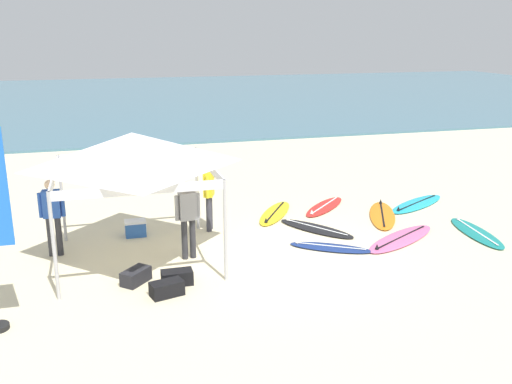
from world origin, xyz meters
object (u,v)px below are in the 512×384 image
(surfboard_pink, at_px, (401,238))
(cooler_box, at_px, (136,228))
(surfboard_yellow, at_px, (275,213))
(surfboard_black, at_px, (316,228))
(surfboard_orange, at_px, (382,215))
(person_grey, at_px, (188,215))
(gear_bag_by_pole, at_px, (136,276))
(surfboard_teal, at_px, (476,232))
(gear_bag_near_tent, at_px, (177,277))
(gear_bag_on_sand, at_px, (167,289))
(surfboard_red, at_px, (324,207))
(surfboard_navy, at_px, (330,247))
(canopy_tent, at_px, (133,150))
(surfboard_cyan, at_px, (417,204))
(person_yellow, at_px, (209,191))
(person_blue, at_px, (52,212))

(surfboard_pink, height_order, cooler_box, cooler_box)
(surfboard_yellow, bearing_deg, surfboard_black, -67.10)
(surfboard_pink, distance_m, cooler_box, 6.30)
(surfboard_pink, xyz_separation_m, surfboard_orange, (0.42, 1.71, 0.00))
(person_grey, xyz_separation_m, gear_bag_by_pole, (-1.20, -0.97, -0.85))
(person_grey, distance_m, gear_bag_by_pole, 1.76)
(surfboard_teal, bearing_deg, surfboard_orange, 130.16)
(gear_bag_near_tent, relative_size, gear_bag_on_sand, 1.00)
(surfboard_red, bearing_deg, gear_bag_on_sand, -138.91)
(gear_bag_near_tent, bearing_deg, surfboard_yellow, 49.24)
(surfboard_navy, xyz_separation_m, cooler_box, (-4.16, 2.04, 0.16))
(surfboard_pink, xyz_separation_m, surfboard_teal, (1.96, -0.12, 0.00))
(canopy_tent, height_order, surfboard_navy, canopy_tent)
(surfboard_cyan, relative_size, person_yellow, 1.44)
(surfboard_orange, distance_m, person_grey, 5.66)
(surfboard_pink, distance_m, gear_bag_on_sand, 5.84)
(surfboard_black, bearing_deg, surfboard_teal, -20.06)
(surfboard_teal, distance_m, gear_bag_by_pole, 8.16)
(surfboard_orange, distance_m, surfboard_red, 1.63)
(canopy_tent, height_order, surfboard_teal, canopy_tent)
(gear_bag_on_sand, bearing_deg, gear_bag_by_pole, 125.59)
(surfboard_red, xyz_separation_m, cooler_box, (-5.21, -0.86, 0.16))
(surfboard_teal, xyz_separation_m, person_grey, (-6.94, 0.37, 0.95))
(cooler_box, bearing_deg, surfboard_orange, -2.29)
(surfboard_teal, relative_size, gear_bag_near_tent, 3.83)
(canopy_tent, bearing_deg, person_grey, -14.37)
(surfboard_orange, distance_m, surfboard_teal, 2.40)
(canopy_tent, bearing_deg, surfboard_black, 8.95)
(surfboard_black, distance_m, gear_bag_by_pole, 4.90)
(surfboard_black, xyz_separation_m, gear_bag_near_tent, (-3.74, -2.19, 0.10))
(surfboard_orange, height_order, surfboard_red, same)
(canopy_tent, relative_size, surfboard_black, 1.57)
(gear_bag_on_sand, bearing_deg, surfboard_cyan, 26.88)
(surfboard_pink, relative_size, cooler_box, 5.07)
(canopy_tent, distance_m, gear_bag_on_sand, 3.00)
(surfboard_black, xyz_separation_m, surfboard_cyan, (3.51, 1.17, -0.00))
(surfboard_pink, height_order, person_yellow, person_yellow)
(surfboard_yellow, relative_size, cooler_box, 4.30)
(surfboard_black, relative_size, gear_bag_by_pole, 3.45)
(surfboard_cyan, bearing_deg, cooler_box, -177.06)
(surfboard_teal, relative_size, surfboard_cyan, 0.93)
(surfboard_navy, distance_m, gear_bag_by_pole, 4.40)
(person_blue, bearing_deg, surfboard_yellow, 14.84)
(surfboard_black, height_order, surfboard_teal, same)
(surfboard_yellow, relative_size, person_yellow, 1.26)
(surfboard_cyan, height_order, surfboard_navy, same)
(canopy_tent, xyz_separation_m, person_yellow, (1.82, 1.38, -1.40))
(surfboard_navy, height_order, person_yellow, person_yellow)
(surfboard_orange, bearing_deg, person_blue, -176.35)
(surfboard_pink, relative_size, surfboard_cyan, 1.03)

